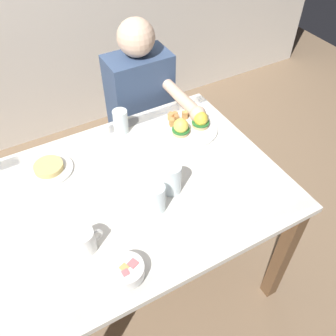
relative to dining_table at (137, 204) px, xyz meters
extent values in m
plane|color=#7F664C|center=(0.00, 0.00, -0.63)|extent=(6.00, 6.00, 0.00)
cube|color=white|center=(0.00, 0.00, 0.09)|extent=(1.20, 0.90, 0.03)
cube|color=#4C6BB7|center=(0.00, -0.40, 0.10)|extent=(1.20, 0.06, 0.00)
cube|color=#4C6BB7|center=(0.00, 0.40, 0.10)|extent=(1.20, 0.06, 0.00)
cube|color=brown|center=(0.55, -0.40, -0.28)|extent=(0.06, 0.06, 0.71)
cube|color=brown|center=(-0.55, 0.40, -0.28)|extent=(0.06, 0.06, 0.71)
cube|color=brown|center=(0.55, 0.40, -0.28)|extent=(0.06, 0.06, 0.71)
cylinder|color=white|center=(0.39, 0.21, 0.11)|extent=(0.27, 0.27, 0.01)
cylinder|color=tan|center=(0.33, 0.20, 0.13)|extent=(0.08, 0.08, 0.02)
cylinder|color=#286B2D|center=(0.33, 0.20, 0.14)|extent=(0.08, 0.08, 0.01)
sphere|color=#F7DB56|center=(0.33, 0.20, 0.16)|extent=(0.07, 0.07, 0.07)
cylinder|color=tan|center=(0.44, 0.20, 0.13)|extent=(0.08, 0.08, 0.02)
cylinder|color=#286B2D|center=(0.44, 0.20, 0.14)|extent=(0.08, 0.08, 0.01)
sphere|color=yellow|center=(0.44, 0.20, 0.16)|extent=(0.07, 0.07, 0.07)
cube|color=tan|center=(0.32, 0.27, 0.14)|extent=(0.03, 0.03, 0.04)
cube|color=#B77A42|center=(0.35, 0.30, 0.13)|extent=(0.03, 0.03, 0.03)
cube|color=tan|center=(0.37, 0.31, 0.14)|extent=(0.03, 0.03, 0.04)
cube|color=tan|center=(0.34, 0.31, 0.14)|extent=(0.04, 0.04, 0.04)
cube|color=#B77A42|center=(0.45, 0.30, 0.13)|extent=(0.03, 0.03, 0.02)
cube|color=#B77A42|center=(0.36, 0.28, 0.14)|extent=(0.03, 0.03, 0.04)
cube|color=tan|center=(0.41, 0.28, 0.14)|extent=(0.03, 0.03, 0.04)
cylinder|color=white|center=(-0.19, -0.34, 0.11)|extent=(0.10, 0.10, 0.01)
cylinder|color=white|center=(-0.19, -0.34, 0.14)|extent=(0.12, 0.12, 0.04)
cube|color=#EA6B70|center=(-0.17, -0.34, 0.15)|extent=(0.04, 0.04, 0.03)
cube|color=#F4A85B|center=(-0.20, -0.34, 0.15)|extent=(0.03, 0.03, 0.03)
cube|color=#EA6B70|center=(-0.19, -0.33, 0.15)|extent=(0.03, 0.03, 0.02)
cube|color=#B7E093|center=(-0.18, -0.35, 0.14)|extent=(0.03, 0.03, 0.02)
cube|color=#B7E093|center=(-0.19, -0.33, 0.13)|extent=(0.03, 0.03, 0.02)
cube|color=#EA6B70|center=(-0.20, -0.36, 0.15)|extent=(0.02, 0.02, 0.02)
cylinder|color=white|center=(-0.27, -0.17, 0.15)|extent=(0.08, 0.08, 0.09)
cylinder|color=black|center=(-0.27, -0.17, 0.20)|extent=(0.07, 0.07, 0.01)
torus|color=white|center=(-0.23, -0.17, 0.16)|extent=(0.06, 0.02, 0.06)
cube|color=silver|center=(0.45, -0.24, 0.11)|extent=(0.10, 0.09, 0.00)
cube|color=silver|center=(0.39, -0.29, 0.11)|extent=(0.04, 0.04, 0.00)
cylinder|color=silver|center=(0.03, -0.14, 0.17)|extent=(0.07, 0.07, 0.12)
cylinder|color=silver|center=(0.03, -0.14, 0.14)|extent=(0.06, 0.06, 0.06)
cylinder|color=silver|center=(0.13, -0.08, 0.17)|extent=(0.08, 0.08, 0.14)
cylinder|color=silver|center=(0.13, -0.08, 0.15)|extent=(0.07, 0.07, 0.09)
cylinder|color=silver|center=(0.10, 0.36, 0.17)|extent=(0.07, 0.07, 0.12)
cylinder|color=silver|center=(0.10, 0.36, 0.14)|extent=(0.06, 0.06, 0.08)
cylinder|color=white|center=(-0.28, 0.27, 0.11)|extent=(0.20, 0.20, 0.01)
cylinder|color=#DBBC70|center=(-0.28, 0.27, 0.13)|extent=(0.12, 0.12, 0.02)
cylinder|color=#33333D|center=(0.24, 0.53, -0.41)|extent=(0.11, 0.11, 0.45)
cylinder|color=#33333D|center=(0.42, 0.53, -0.41)|extent=(0.11, 0.11, 0.45)
cube|color=#384C70|center=(0.33, 0.63, 0.07)|extent=(0.34, 0.20, 0.50)
sphere|color=beige|center=(0.33, 0.63, 0.41)|extent=(0.19, 0.19, 0.19)
cylinder|color=beige|center=(0.45, 0.38, 0.17)|extent=(0.06, 0.30, 0.06)
sphere|color=beige|center=(0.45, 0.23, 0.17)|extent=(0.08, 0.08, 0.08)
camera|label=1|loc=(-0.36, -0.92, 1.22)|focal=38.66mm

